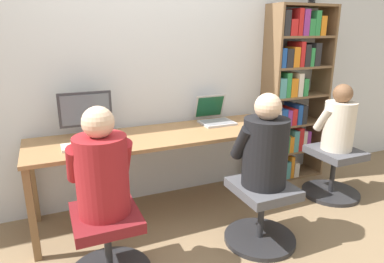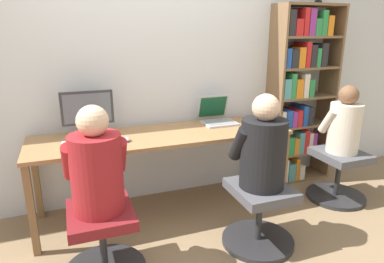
{
  "view_description": "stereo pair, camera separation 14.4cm",
  "coord_description": "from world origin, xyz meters",
  "px_view_note": "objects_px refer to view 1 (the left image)",
  "views": [
    {
      "loc": [
        -0.87,
        -2.33,
        1.59
      ],
      "look_at": [
        0.2,
        0.15,
        0.78
      ],
      "focal_mm": 32.0,
      "sensor_mm": 36.0,
      "label": 1
    },
    {
      "loc": [
        -0.74,
        -2.38,
        1.59
      ],
      "look_at": [
        0.2,
        0.15,
        0.78
      ],
      "focal_mm": 32.0,
      "sensor_mm": 36.0,
      "label": 2
    }
  ],
  "objects_px": {
    "laptop": "(215,117)",
    "keyboard": "(90,145)",
    "bookshelf": "(292,96)",
    "office_chair_side": "(333,171)",
    "person_at_monitor": "(102,169)",
    "person_at_laptop": "(265,147)",
    "person_near_shelf": "(339,122)",
    "office_chair_left": "(108,244)",
    "office_chair_right": "(261,212)",
    "desktop_monitor": "(86,115)"
  },
  "relations": [
    {
      "from": "office_chair_right",
      "to": "person_at_monitor",
      "type": "xyz_separation_m",
      "value": [
        -1.15,
        0.06,
        0.52
      ]
    },
    {
      "from": "office_chair_right",
      "to": "person_near_shelf",
      "type": "relative_size",
      "value": 0.88
    },
    {
      "from": "office_chair_left",
      "to": "office_chair_side",
      "type": "height_order",
      "value": "same"
    },
    {
      "from": "office_chair_right",
      "to": "person_near_shelf",
      "type": "xyz_separation_m",
      "value": [
        1.1,
        0.38,
        0.5
      ]
    },
    {
      "from": "person_at_laptop",
      "to": "office_chair_side",
      "type": "xyz_separation_m",
      "value": [
        1.1,
        0.37,
        -0.53
      ]
    },
    {
      "from": "person_at_monitor",
      "to": "person_at_laptop",
      "type": "distance_m",
      "value": 1.15
    },
    {
      "from": "keyboard",
      "to": "bookshelf",
      "type": "distance_m",
      "value": 2.14
    },
    {
      "from": "desktop_monitor",
      "to": "person_at_monitor",
      "type": "distance_m",
      "value": 0.84
    },
    {
      "from": "person_near_shelf",
      "to": "person_at_laptop",
      "type": "bearing_deg",
      "value": -161.14
    },
    {
      "from": "office_chair_side",
      "to": "desktop_monitor",
      "type": "bearing_deg",
      "value": 167.0
    },
    {
      "from": "desktop_monitor",
      "to": "person_near_shelf",
      "type": "bearing_deg",
      "value": -12.89
    },
    {
      "from": "bookshelf",
      "to": "office_chair_side",
      "type": "height_order",
      "value": "bookshelf"
    },
    {
      "from": "office_chair_left",
      "to": "person_at_monitor",
      "type": "height_order",
      "value": "person_at_monitor"
    },
    {
      "from": "desktop_monitor",
      "to": "person_at_monitor",
      "type": "height_order",
      "value": "person_at_monitor"
    },
    {
      "from": "laptop",
      "to": "office_chair_left",
      "type": "height_order",
      "value": "laptop"
    },
    {
      "from": "office_chair_left",
      "to": "office_chair_side",
      "type": "xyz_separation_m",
      "value": [
        2.25,
        0.32,
        0.0
      ]
    },
    {
      "from": "office_chair_left",
      "to": "person_near_shelf",
      "type": "relative_size",
      "value": 0.88
    },
    {
      "from": "office_chair_side",
      "to": "person_at_laptop",
      "type": "bearing_deg",
      "value": -161.36
    },
    {
      "from": "laptop",
      "to": "bookshelf",
      "type": "xyz_separation_m",
      "value": [
        0.93,
        0.03,
        0.13
      ]
    },
    {
      "from": "laptop",
      "to": "keyboard",
      "type": "bearing_deg",
      "value": -168.18
    },
    {
      "from": "person_at_monitor",
      "to": "person_at_laptop",
      "type": "bearing_deg",
      "value": -2.79
    },
    {
      "from": "bookshelf",
      "to": "laptop",
      "type": "bearing_deg",
      "value": -178.34
    },
    {
      "from": "laptop",
      "to": "keyboard",
      "type": "height_order",
      "value": "laptop"
    },
    {
      "from": "laptop",
      "to": "bookshelf",
      "type": "distance_m",
      "value": 0.94
    },
    {
      "from": "office_chair_right",
      "to": "person_at_monitor",
      "type": "relative_size",
      "value": 0.81
    },
    {
      "from": "bookshelf",
      "to": "office_chair_side",
      "type": "relative_size",
      "value": 3.31
    },
    {
      "from": "keyboard",
      "to": "person_at_monitor",
      "type": "relative_size",
      "value": 0.61
    },
    {
      "from": "office_chair_right",
      "to": "person_at_laptop",
      "type": "relative_size",
      "value": 0.8
    },
    {
      "from": "keyboard",
      "to": "person_near_shelf",
      "type": "height_order",
      "value": "person_near_shelf"
    },
    {
      "from": "laptop",
      "to": "keyboard",
      "type": "relative_size",
      "value": 0.79
    },
    {
      "from": "office_chair_left",
      "to": "person_near_shelf",
      "type": "distance_m",
      "value": 2.33
    },
    {
      "from": "desktop_monitor",
      "to": "bookshelf",
      "type": "distance_m",
      "value": 2.1
    },
    {
      "from": "desktop_monitor",
      "to": "person_at_laptop",
      "type": "relative_size",
      "value": 0.61
    },
    {
      "from": "office_chair_side",
      "to": "bookshelf",
      "type": "bearing_deg",
      "value": 103.66
    },
    {
      "from": "person_near_shelf",
      "to": "office_chair_side",
      "type": "bearing_deg",
      "value": -90.0
    },
    {
      "from": "keyboard",
      "to": "person_near_shelf",
      "type": "xyz_separation_m",
      "value": [
        2.24,
        -0.26,
        0.01
      ]
    },
    {
      "from": "bookshelf",
      "to": "person_near_shelf",
      "type": "xyz_separation_m",
      "value": [
        0.13,
        -0.53,
        -0.17
      ]
    },
    {
      "from": "person_at_monitor",
      "to": "office_chair_side",
      "type": "bearing_deg",
      "value": 7.96
    },
    {
      "from": "desktop_monitor",
      "to": "person_near_shelf",
      "type": "relative_size",
      "value": 0.67
    },
    {
      "from": "keyboard",
      "to": "office_chair_side",
      "type": "distance_m",
      "value": 2.31
    },
    {
      "from": "desktop_monitor",
      "to": "keyboard",
      "type": "xyz_separation_m",
      "value": [
        -0.01,
        -0.25,
        -0.18
      ]
    },
    {
      "from": "laptop",
      "to": "office_chair_left",
      "type": "distance_m",
      "value": 1.55
    },
    {
      "from": "office_chair_right",
      "to": "laptop",
      "type": "bearing_deg",
      "value": 87.45
    },
    {
      "from": "bookshelf",
      "to": "office_chair_left",
      "type": "bearing_deg",
      "value": -158.05
    },
    {
      "from": "person_near_shelf",
      "to": "office_chair_left",
      "type": "bearing_deg",
      "value": -171.8
    },
    {
      "from": "desktop_monitor",
      "to": "office_chair_right",
      "type": "relative_size",
      "value": 0.76
    },
    {
      "from": "bookshelf",
      "to": "office_chair_right",
      "type": "bearing_deg",
      "value": -136.77
    },
    {
      "from": "person_at_laptop",
      "to": "person_near_shelf",
      "type": "bearing_deg",
      "value": 18.86
    },
    {
      "from": "person_near_shelf",
      "to": "desktop_monitor",
      "type": "bearing_deg",
      "value": 167.11
    },
    {
      "from": "person_at_monitor",
      "to": "person_at_laptop",
      "type": "xyz_separation_m",
      "value": [
        1.15,
        -0.06,
        0.0
      ]
    }
  ]
}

